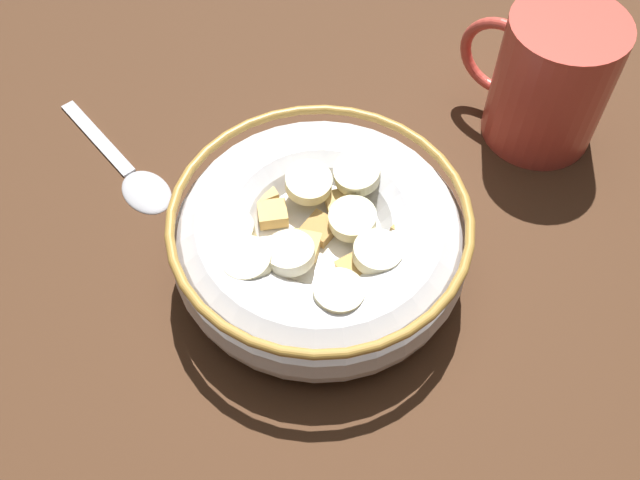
% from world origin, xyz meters
% --- Properties ---
extents(ground_plane, '(1.03, 1.03, 0.02)m').
position_xyz_m(ground_plane, '(0.00, 0.00, -0.01)').
color(ground_plane, '#472B19').
extents(cereal_bowl, '(0.18, 0.18, 0.06)m').
position_xyz_m(cereal_bowl, '(-0.00, 0.00, 0.03)').
color(cereal_bowl, silver).
rests_on(cereal_bowl, ground_plane).
extents(spoon, '(0.14, 0.05, 0.01)m').
position_xyz_m(spoon, '(0.15, 0.02, 0.00)').
color(spoon, '#B7B7BC').
rests_on(spoon, ground_plane).
extents(coffee_mug, '(0.11, 0.08, 0.10)m').
position_xyz_m(coffee_mug, '(-0.06, -0.19, 0.05)').
color(coffee_mug, '#D84C3F').
rests_on(coffee_mug, ground_plane).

